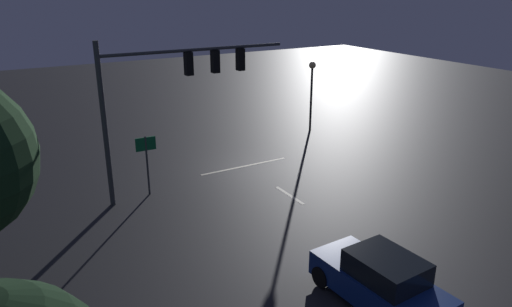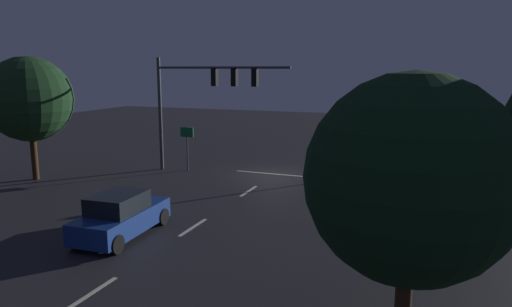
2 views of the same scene
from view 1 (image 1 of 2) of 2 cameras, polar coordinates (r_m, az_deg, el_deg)
The scene contains 8 objects.
ground_plane at distance 24.84m, azimuth -1.10°, elevation -1.71°, with size 80.00×80.00×0.00m, color #232326.
traffic_signal_assembly at distance 20.97m, azimuth -9.89°, elevation 8.40°, with size 8.57×0.47×6.98m.
lane_dash_far at distance 21.70m, azimuth 4.05°, elevation -5.00°, with size 2.20×0.16×0.01m, color beige.
lane_dash_mid at distance 17.65m, azimuth 15.20°, elevation -11.85°, with size 2.20×0.16×0.01m, color beige.
stop_bar at distance 25.04m, azimuth -1.38°, elevation -1.52°, with size 5.00×0.16×0.01m, color beige.
car_approaching at distance 14.88m, azimuth 14.70°, elevation -14.61°, with size 2.10×4.44×1.70m.
street_lamp_left_kerb at distance 30.74m, azimuth 6.69°, elevation 8.48°, with size 0.44×0.44×4.48m.
route_sign at distance 21.57m, azimuth -12.99°, elevation 0.06°, with size 0.90×0.09×2.76m.
Camera 1 is at (11.18, 20.29, 8.98)m, focal length 33.40 mm.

